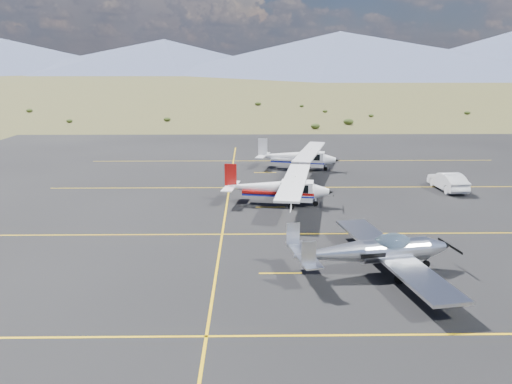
% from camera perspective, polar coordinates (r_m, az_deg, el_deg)
% --- Properties ---
extents(ground, '(1600.00, 1600.00, 0.00)m').
position_cam_1_polar(ground, '(27.17, 8.70, -6.16)').
color(ground, '#383D1C').
rests_on(ground, ground).
extents(apron, '(72.00, 72.00, 0.02)m').
position_cam_1_polar(apron, '(33.74, 6.79, -1.96)').
color(apron, black).
rests_on(apron, ground).
extents(aircraft_low_wing, '(7.58, 10.46, 2.26)m').
position_cam_1_polar(aircraft_low_wing, '(23.91, 13.55, -6.58)').
color(aircraft_low_wing, silver).
rests_on(aircraft_low_wing, apron).
extents(aircraft_cessna, '(6.71, 10.96, 2.76)m').
position_cam_1_polar(aircraft_cessna, '(34.28, 2.58, 0.52)').
color(aircraft_cessna, white).
rests_on(aircraft_cessna, apron).
extents(aircraft_plain, '(7.13, 10.81, 2.74)m').
position_cam_1_polar(aircraft_plain, '(45.84, 4.83, 4.07)').
color(aircraft_plain, white).
rests_on(aircraft_plain, apron).
extents(sedan, '(1.82, 4.37, 1.40)m').
position_cam_1_polar(sedan, '(41.05, 21.08, 1.16)').
color(sedan, silver).
rests_on(sedan, apron).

